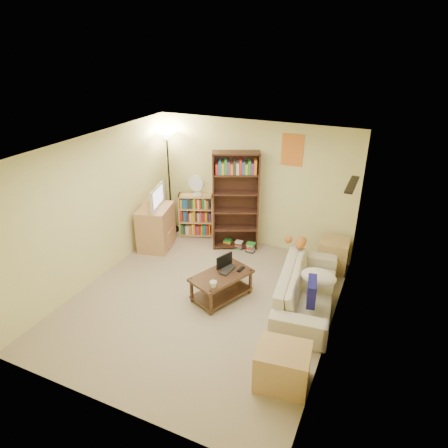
{
  "coord_description": "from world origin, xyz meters",
  "views": [
    {
      "loc": [
        2.49,
        -4.7,
        3.9
      ],
      "look_at": [
        0.03,
        0.77,
        1.05
      ],
      "focal_mm": 32.0,
      "sensor_mm": 36.0,
      "label": 1
    }
  ],
  "objects_px": {
    "sofa": "(307,289)",
    "tall_bookshelf": "(236,199)",
    "mug": "(213,284)",
    "floor_lamp": "(168,154)",
    "tabby_cat": "(299,242)",
    "tv_stand": "(156,227)",
    "short_bookshelf": "(196,215)",
    "laptop": "(230,270)",
    "coffee_table": "(221,282)",
    "end_cabinet": "(282,366)",
    "television": "(154,197)",
    "desk_fan": "(196,185)",
    "side_table": "(333,255)"
  },
  "relations": [
    {
      "from": "mug",
      "to": "floor_lamp",
      "type": "xyz_separation_m",
      "value": [
        -2.07,
        2.21,
        1.22
      ]
    },
    {
      "from": "coffee_table",
      "to": "desk_fan",
      "type": "distance_m",
      "value": 2.42
    },
    {
      "from": "coffee_table",
      "to": "short_bookshelf",
      "type": "distance_m",
      "value": 2.33
    },
    {
      "from": "tabby_cat",
      "to": "tv_stand",
      "type": "distance_m",
      "value": 2.89
    },
    {
      "from": "sofa",
      "to": "tv_stand",
      "type": "height_order",
      "value": "tv_stand"
    },
    {
      "from": "tv_stand",
      "to": "side_table",
      "type": "bearing_deg",
      "value": -4.38
    },
    {
      "from": "laptop",
      "to": "end_cabinet",
      "type": "xyz_separation_m",
      "value": [
        1.33,
        -1.47,
        -0.19
      ]
    },
    {
      "from": "tabby_cat",
      "to": "desk_fan",
      "type": "bearing_deg",
      "value": 163.84
    },
    {
      "from": "coffee_table",
      "to": "mug",
      "type": "xyz_separation_m",
      "value": [
        0.04,
        -0.38,
        0.2
      ]
    },
    {
      "from": "tabby_cat",
      "to": "tall_bookshelf",
      "type": "distance_m",
      "value": 1.57
    },
    {
      "from": "laptop",
      "to": "side_table",
      "type": "relative_size",
      "value": 0.65
    },
    {
      "from": "coffee_table",
      "to": "end_cabinet",
      "type": "bearing_deg",
      "value": -19.75
    },
    {
      "from": "sofa",
      "to": "tabby_cat",
      "type": "relative_size",
      "value": 4.48
    },
    {
      "from": "tall_bookshelf",
      "to": "short_bookshelf",
      "type": "xyz_separation_m",
      "value": [
        -0.95,
        0.14,
        -0.58
      ]
    },
    {
      "from": "sofa",
      "to": "laptop",
      "type": "bearing_deg",
      "value": 93.11
    },
    {
      "from": "tall_bookshelf",
      "to": "side_table",
      "type": "bearing_deg",
      "value": -25.15
    },
    {
      "from": "desk_fan",
      "to": "floor_lamp",
      "type": "bearing_deg",
      "value": 176.14
    },
    {
      "from": "coffee_table",
      "to": "television",
      "type": "distance_m",
      "value": 2.34
    },
    {
      "from": "laptop",
      "to": "short_bookshelf",
      "type": "height_order",
      "value": "short_bookshelf"
    },
    {
      "from": "tall_bookshelf",
      "to": "coffee_table",
      "type": "bearing_deg",
      "value": -98.5
    },
    {
      "from": "coffee_table",
      "to": "mug",
      "type": "bearing_deg",
      "value": -60.99
    },
    {
      "from": "desk_fan",
      "to": "coffee_table",
      "type": "bearing_deg",
      "value": -52.58
    },
    {
      "from": "television",
      "to": "tall_bookshelf",
      "type": "xyz_separation_m",
      "value": [
        1.46,
        0.62,
        -0.03
      ]
    },
    {
      "from": "sofa",
      "to": "tall_bookshelf",
      "type": "xyz_separation_m",
      "value": [
        -1.78,
        1.34,
        0.73
      ]
    },
    {
      "from": "tabby_cat",
      "to": "coffee_table",
      "type": "xyz_separation_m",
      "value": [
        -0.95,
        -1.12,
        -0.4
      ]
    },
    {
      "from": "tabby_cat",
      "to": "mug",
      "type": "xyz_separation_m",
      "value": [
        -0.91,
        -1.5,
        -0.2
      ]
    },
    {
      "from": "tabby_cat",
      "to": "coffee_table",
      "type": "bearing_deg",
      "value": -130.27
    },
    {
      "from": "television",
      "to": "short_bookshelf",
      "type": "xyz_separation_m",
      "value": [
        0.5,
        0.77,
        -0.61
      ]
    },
    {
      "from": "television",
      "to": "side_table",
      "type": "bearing_deg",
      "value": -94.38
    },
    {
      "from": "laptop",
      "to": "tall_bookshelf",
      "type": "relative_size",
      "value": 0.19
    },
    {
      "from": "tv_stand",
      "to": "television",
      "type": "distance_m",
      "value": 0.64
    },
    {
      "from": "floor_lamp",
      "to": "mug",
      "type": "bearing_deg",
      "value": -46.87
    },
    {
      "from": "mug",
      "to": "coffee_table",
      "type": "bearing_deg",
      "value": 95.73
    },
    {
      "from": "tabby_cat",
      "to": "short_bookshelf",
      "type": "xyz_separation_m",
      "value": [
        -2.37,
        0.72,
        -0.23
      ]
    },
    {
      "from": "tv_stand",
      "to": "short_bookshelf",
      "type": "height_order",
      "value": "short_bookshelf"
    },
    {
      "from": "mug",
      "to": "tall_bookshelf",
      "type": "bearing_deg",
      "value": 103.8
    },
    {
      "from": "mug",
      "to": "floor_lamp",
      "type": "bearing_deg",
      "value": 133.13
    },
    {
      "from": "laptop",
      "to": "short_bookshelf",
      "type": "xyz_separation_m",
      "value": [
        -1.51,
        1.69,
        0.01
      ]
    },
    {
      "from": "sofa",
      "to": "desk_fan",
      "type": "relative_size",
      "value": 4.86
    },
    {
      "from": "coffee_table",
      "to": "floor_lamp",
      "type": "height_order",
      "value": "floor_lamp"
    },
    {
      "from": "sofa",
      "to": "short_bookshelf",
      "type": "bearing_deg",
      "value": 55.05
    },
    {
      "from": "coffee_table",
      "to": "tall_bookshelf",
      "type": "distance_m",
      "value": 1.91
    },
    {
      "from": "tabby_cat",
      "to": "television",
      "type": "xyz_separation_m",
      "value": [
        -2.87,
        -0.05,
        0.38
      ]
    },
    {
      "from": "short_bookshelf",
      "to": "side_table",
      "type": "height_order",
      "value": "short_bookshelf"
    },
    {
      "from": "coffee_table",
      "to": "laptop",
      "type": "distance_m",
      "value": 0.24
    },
    {
      "from": "tv_stand",
      "to": "desk_fan",
      "type": "relative_size",
      "value": 1.93
    },
    {
      "from": "side_table",
      "to": "desk_fan",
      "type": "bearing_deg",
      "value": 177.27
    },
    {
      "from": "mug",
      "to": "desk_fan",
      "type": "relative_size",
      "value": 0.35
    },
    {
      "from": "coffee_table",
      "to": "desk_fan",
      "type": "bearing_deg",
      "value": 150.69
    },
    {
      "from": "laptop",
      "to": "desk_fan",
      "type": "xyz_separation_m",
      "value": [
        -1.46,
        1.64,
        0.7
      ]
    }
  ]
}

